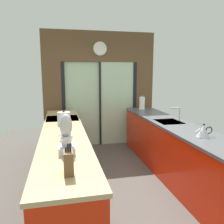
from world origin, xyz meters
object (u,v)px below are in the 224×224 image
(oven_range, at_px, (63,142))
(knife_block, at_px, (68,163))
(stand_mixer, at_px, (66,138))
(kettle, at_px, (203,131))
(mixing_bowl_near, at_px, (66,138))
(mixing_bowl_far, at_px, (65,133))
(stock_pot, at_px, (64,118))
(paper_towel_roll, at_px, (142,103))

(oven_range, bearing_deg, knife_block, -89.57)
(stand_mixer, height_order, kettle, stand_mixer)
(mixing_bowl_near, relative_size, kettle, 0.70)
(oven_range, bearing_deg, mixing_bowl_far, -89.14)
(mixing_bowl_far, height_order, stock_pot, stock_pot)
(oven_range, xyz_separation_m, kettle, (1.80, -1.70, 0.54))
(mixing_bowl_near, bearing_deg, oven_range, 90.70)
(oven_range, distance_m, knife_block, 2.52)
(knife_block, distance_m, stock_pot, 1.92)
(knife_block, relative_size, paper_towel_roll, 0.84)
(oven_range, distance_m, mixing_bowl_near, 1.58)
(oven_range, distance_m, stand_mixer, 2.01)
(paper_towel_roll, bearing_deg, mixing_bowl_near, -129.57)
(mixing_bowl_near, distance_m, stand_mixer, 0.43)
(stock_pot, relative_size, kettle, 0.91)
(mixing_bowl_far, xyz_separation_m, stand_mixer, (0.00, -0.69, 0.13))
(oven_range, distance_m, mixing_bowl_far, 1.32)
(oven_range, height_order, stand_mixer, stand_mixer)
(mixing_bowl_near, relative_size, mixing_bowl_far, 1.19)
(mixing_bowl_far, xyz_separation_m, paper_towel_roll, (1.78, 1.88, 0.11))
(stand_mixer, bearing_deg, stock_pot, 90.00)
(knife_block, distance_m, stand_mixer, 0.55)
(stand_mixer, bearing_deg, mixing_bowl_near, 90.00)
(mixing_bowl_near, bearing_deg, mixing_bowl_far, 90.00)
(stock_pot, height_order, kettle, stock_pot)
(mixing_bowl_near, bearing_deg, paper_towel_roll, 50.43)
(mixing_bowl_far, bearing_deg, stock_pot, 90.00)
(stand_mixer, distance_m, paper_towel_roll, 3.13)
(mixing_bowl_near, xyz_separation_m, stock_pot, (0.00, 0.96, 0.07))
(stock_pot, bearing_deg, knife_block, -90.00)
(oven_range, distance_m, paper_towel_roll, 2.01)
(oven_range, xyz_separation_m, stand_mixer, (0.02, -1.91, 0.63))
(knife_block, height_order, kettle, knife_block)
(knife_block, bearing_deg, paper_towel_roll, 60.25)
(knife_block, relative_size, stand_mixer, 0.63)
(mixing_bowl_near, xyz_separation_m, stand_mixer, (0.00, -0.42, 0.12))
(stock_pot, xyz_separation_m, kettle, (1.78, -1.16, -0.02))
(oven_range, bearing_deg, kettle, -43.30)
(mixing_bowl_near, distance_m, mixing_bowl_far, 0.27)
(mixing_bowl_near, distance_m, paper_towel_roll, 2.80)
(stand_mixer, distance_m, stock_pot, 1.38)
(oven_range, xyz_separation_m, paper_towel_roll, (1.80, 0.66, 0.61))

